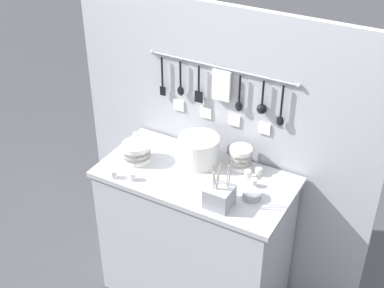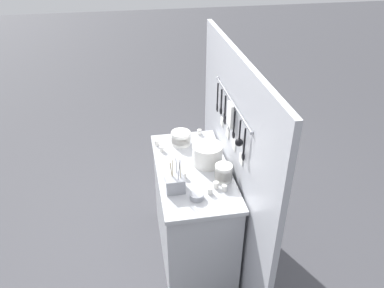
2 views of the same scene
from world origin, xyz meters
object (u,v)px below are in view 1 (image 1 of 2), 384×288
cup_centre (179,149)px  cup_mid_row (114,174)px  cup_edge_near (205,186)px  bowl_stack_wide_centre (136,152)px  steel_mixing_bowl (252,195)px  cup_back_right (136,136)px  plate_stack (199,150)px  cup_edge_far (253,183)px  bowl_stack_back_corner (240,157)px  cup_front_left (248,174)px  cup_front_right (258,172)px  cutlery_caddy (219,196)px  cup_by_caddy (132,176)px

cup_centre → cup_mid_row: size_ratio=1.00×
cup_edge_near → bowl_stack_wide_centre: bearing=174.1°
steel_mixing_bowl → cup_back_right: 0.89m
cup_edge_near → cup_centre: size_ratio=1.00×
steel_mixing_bowl → plate_stack: bearing=158.4°
plate_stack → cup_edge_far: plate_stack is taller
cup_edge_far → cup_edge_near: (-0.22, -0.15, 0.00)m
bowl_stack_back_corner → cup_front_left: bearing=-43.2°
plate_stack → cup_front_right: (0.36, 0.05, -0.06)m
cutlery_caddy → cup_edge_far: bearing=69.3°
cup_mid_row → cup_back_right: same height
cup_front_right → cup_edge_near: (-0.20, -0.26, 0.00)m
bowl_stack_wide_centre → steel_mixing_bowl: 0.74m
cup_front_right → cup_back_right: same height
cup_centre → cup_mid_row: bearing=-115.0°
cup_front_left → cup_back_right: bearing=177.9°
bowl_stack_wide_centre → cup_by_caddy: size_ratio=3.55×
cup_front_right → bowl_stack_wide_centre: bearing=-162.8°
steel_mixing_bowl → cup_front_left: 0.18m
cup_centre → cup_front_left: bearing=-4.4°
bowl_stack_back_corner → cup_back_right: bowl_stack_back_corner is taller
bowl_stack_wide_centre → cup_mid_row: (-0.01, -0.21, -0.03)m
bowl_stack_wide_centre → cup_by_caddy: (0.09, -0.17, -0.03)m
cup_edge_near → cup_front_right: bearing=52.6°
cup_centre → cup_mid_row: (-0.19, -0.40, 0.00)m
cup_front_left → cup_edge_near: 0.26m
bowl_stack_back_corner → cup_mid_row: 0.72m
cup_edge_near → cutlery_caddy: bearing=-34.0°
cup_front_right → cup_edge_far: 0.11m
cup_edge_far → cup_by_caddy: bearing=-155.7°
cup_back_right → cup_edge_near: bearing=-21.1°
cup_front_left → cup_back_right: same height
bowl_stack_back_corner → cup_edge_near: bowl_stack_back_corner is taller
bowl_stack_back_corner → cup_back_right: (-0.69, -0.05, -0.04)m
bowl_stack_wide_centre → steel_mixing_bowl: size_ratio=1.66×
cup_back_right → cutlery_caddy: bearing=-23.5°
cup_mid_row → cup_centre: bearing=65.0°
cup_by_caddy → cup_edge_far: bearing=24.3°
cutlery_caddy → cup_edge_near: size_ratio=5.74×
bowl_stack_wide_centre → cutlery_caddy: (0.61, -0.14, 0.00)m
steel_mixing_bowl → cup_back_right: size_ratio=2.14×
steel_mixing_bowl → cup_front_left: bearing=121.1°
cup_back_right → cup_front_right: bearing=1.7°
plate_stack → cup_front_left: (0.31, -0.00, -0.06)m
steel_mixing_bowl → cup_front_right: (-0.05, 0.21, 0.00)m
cup_edge_far → cup_mid_row: bearing=-156.6°
cup_edge_far → cup_centre: size_ratio=1.00×
cup_by_caddy → cup_edge_near: (0.39, 0.12, 0.00)m
cup_centre → bowl_stack_wide_centre: bearing=-131.5°
cup_back_right → cup_centre: bearing=1.4°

